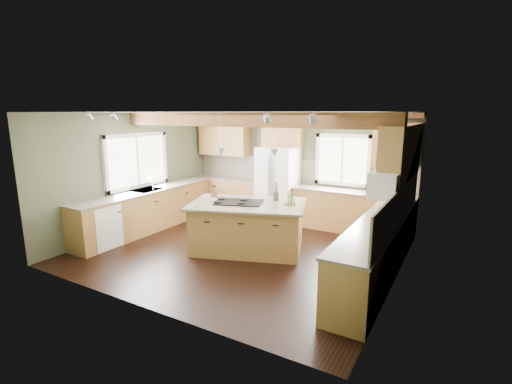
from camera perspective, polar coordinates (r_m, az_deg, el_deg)
The scene contains 37 objects.
floor at distance 7.24m, azimuth -2.18°, elevation -8.89°, with size 5.60×5.60×0.00m, color black.
ceiling at distance 6.76m, azimuth -2.36°, elevation 12.15°, with size 5.60×5.60×0.00m, color silver.
wall_back at distance 9.07m, azimuth 6.19°, elevation 3.82°, with size 5.60×5.60×0.00m, color #4C543C.
wall_left at distance 8.69m, azimuth -18.12°, elevation 2.93°, with size 5.00×5.00×0.00m, color #4C543C.
wall_right at distance 5.92m, azimuth 21.34°, elevation -1.35°, with size 5.00×5.00×0.00m, color #4C543C.
ceiling_beam at distance 6.85m, azimuth -1.90°, elevation 11.07°, with size 5.55×0.26×0.26m, color #4D2C16.
soffit_trim at distance 8.89m, azimuth 6.11°, elevation 11.68°, with size 5.55×0.20×0.10m, color #4D2C16.
backsplash_back at distance 9.07m, azimuth 6.14°, elevation 3.25°, with size 5.58×0.03×0.58m, color brown.
backsplash_right at distance 5.99m, azimuth 21.21°, elevation -2.08°, with size 0.03×3.70×0.58m, color brown.
base_cab_back_left at distance 9.82m, azimuth -4.23°, elevation -0.61°, with size 2.02×0.60×0.88m, color brown.
counter_back_left at distance 9.73m, azimuth -4.27°, elevation 2.04°, with size 2.06×0.64×0.04m, color #473F34.
base_cab_back_right at distance 8.47m, azimuth 14.49°, elevation -3.02°, with size 2.62×0.60×0.88m, color brown.
counter_back_right at distance 8.37m, azimuth 14.65°, elevation 0.03°, with size 2.66×0.64×0.04m, color #473F34.
base_cab_left at distance 8.67m, azimuth -16.17°, elevation -2.77°, with size 0.60×3.70×0.88m, color brown.
counter_left at distance 8.57m, azimuth -16.35°, elevation 0.21°, with size 0.64×3.74×0.04m, color #473F34.
base_cab_right at distance 6.26m, azimuth 18.07°, elevation -8.65°, with size 0.60×3.70×0.88m, color brown.
counter_right at distance 6.11m, azimuth 18.35°, elevation -4.60°, with size 0.64×3.74×0.04m, color #473F34.
upper_cab_back_left at distance 9.82m, azimuth -4.93°, elevation 8.29°, with size 1.40×0.35×0.90m, color brown.
upper_cab_over_fridge at distance 8.96m, azimuth 4.08°, elevation 9.23°, with size 0.96×0.35×0.70m, color brown.
upper_cab_right at distance 6.72m, azimuth 21.50°, elevation 5.78°, with size 0.35×2.20×0.90m, color brown.
upper_cab_back_corner at distance 8.17m, azimuth 20.79°, elevation 6.81°, with size 0.90×0.35×0.90m, color brown.
window_left at distance 8.67m, azimuth -17.89°, elevation 4.60°, with size 0.04×1.60×1.05m, color white.
window_back at distance 8.62m, azimuth 13.20°, elevation 4.83°, with size 1.10×0.04×1.00m, color white.
sink at distance 8.57m, azimuth -16.35°, elevation 0.24°, with size 0.50×0.65×0.03m, color #262628.
faucet at distance 8.42m, azimuth -15.56°, elevation 1.08°, with size 0.02×0.02×0.28m, color #B2B2B7.
dishwasher at distance 7.87m, azimuth -22.94°, elevation -4.85°, with size 0.60×0.60×0.84m, color white.
oven at distance 5.09m, azimuth 14.75°, elevation -13.46°, with size 0.60×0.72×0.84m, color white.
microwave at distance 5.85m, azimuth 19.33°, elevation 1.16°, with size 0.40×0.70×0.38m, color white.
pendant_left at distance 6.96m, azimuth -5.39°, elevation 6.17°, with size 0.18×0.18×0.16m, color #B2B2B7.
pendant_right at distance 6.76m, azimuth 2.88°, elevation 6.04°, with size 0.18×0.18×0.16m, color #B2B2B7.
refrigerator at distance 8.92m, azimuth 3.38°, elevation 1.13°, with size 0.90×0.74×1.80m, color white.
island at distance 7.14m, azimuth -1.26°, elevation -5.45°, with size 2.01×1.23×0.88m, color brown.
island_top at distance 7.01m, azimuth -1.27°, elevation -1.87°, with size 2.14×1.36×0.04m, color #473F34.
cooktop at distance 7.04m, azimuth -2.61°, elevation -1.57°, with size 0.87×0.58×0.02m, color black.
knife_block at distance 7.56m, azimuth -6.43°, elevation -0.02°, with size 0.12×0.09×0.19m, color brown.
utensil_crock at distance 7.22m, azimuth 3.06°, elevation -0.65°, with size 0.12×0.12×0.16m, color #3D3730.
bottle_tray at distance 6.88m, azimuth 5.28°, elevation -1.06°, with size 0.24×0.24×0.22m, color brown, non-canonical shape.
Camera 1 is at (3.61, -5.72, 2.59)m, focal length 26.00 mm.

